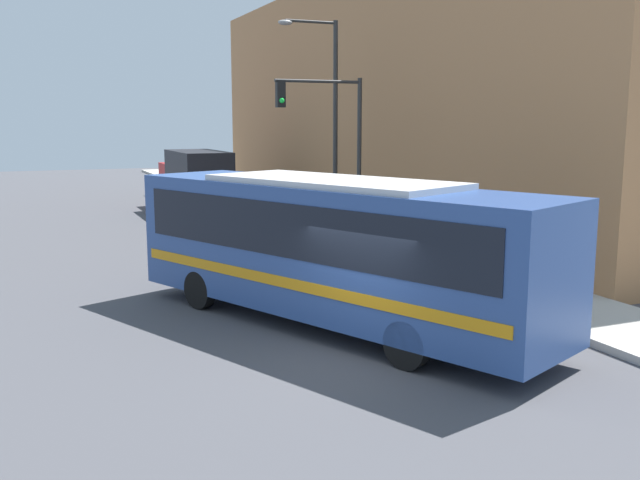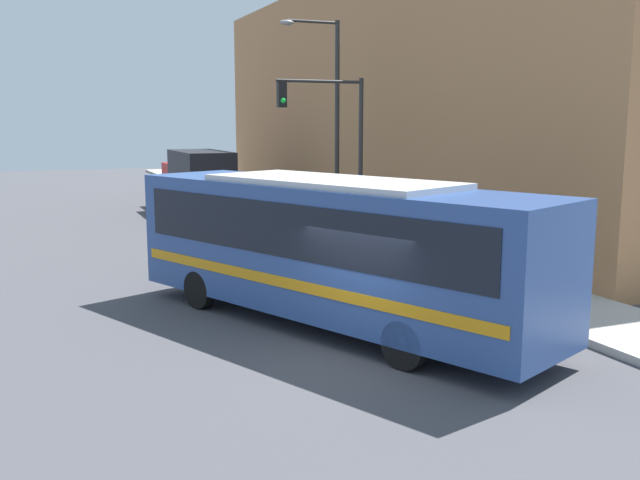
{
  "view_description": "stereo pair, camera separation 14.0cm",
  "coord_description": "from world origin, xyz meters",
  "views": [
    {
      "loc": [
        -6.19,
        -12.07,
        4.61
      ],
      "look_at": [
        1.22,
        5.3,
        1.45
      ],
      "focal_mm": 40.0,
      "sensor_mm": 36.0,
      "label": 1
    },
    {
      "loc": [
        -6.06,
        -12.12,
        4.61
      ],
      "look_at": [
        1.22,
        5.3,
        1.45
      ],
      "focal_mm": 40.0,
      "sensor_mm": 36.0,
      "label": 2
    }
  ],
  "objects": [
    {
      "name": "traffic_light_pole",
      "position": [
        4.2,
        11.14,
        4.21
      ],
      "size": [
        3.28,
        0.35,
        5.94
      ],
      "color": "#2D2D2D",
      "rests_on": "sidewalk"
    },
    {
      "name": "fire_hydrant",
      "position": [
        5.1,
        5.43,
        0.57
      ],
      "size": [
        0.24,
        0.32,
        0.78
      ],
      "color": "red",
      "rests_on": "sidewalk"
    },
    {
      "name": "delivery_truck",
      "position": [
        2.14,
        23.69,
        1.71
      ],
      "size": [
        2.27,
        7.49,
        3.15
      ],
      "color": "black",
      "rests_on": "ground_plane"
    },
    {
      "name": "parking_meter",
      "position": [
        5.1,
        7.71,
        0.98
      ],
      "size": [
        0.14,
        0.14,
        1.17
      ],
      "color": "#2D2D2D",
      "rests_on": "sidewalk"
    },
    {
      "name": "pedestrian_near_corner",
      "position": [
        5.7,
        12.11,
        1.07
      ],
      "size": [
        0.34,
        0.34,
        1.75
      ],
      "color": "#47382D",
      "rests_on": "sidewalk"
    },
    {
      "name": "city_bus",
      "position": [
        0.22,
        2.31,
        1.93
      ],
      "size": [
        6.69,
        11.03,
        3.36
      ],
      "rotation": [
        0.0,
        0.0,
        0.41
      ],
      "color": "#2D4C8C",
      "rests_on": "ground_plane"
    },
    {
      "name": "street_lamp",
      "position": [
        5.07,
        13.46,
        4.96
      ],
      "size": [
        2.41,
        0.28,
        8.2
      ],
      "color": "#2D2D2D",
      "rests_on": "sidewalk"
    },
    {
      "name": "building_facade",
      "position": [
        10.41,
        17.92,
        5.55
      ],
      "size": [
        6.0,
        33.83,
        11.1
      ],
      "color": "#B27A4C",
      "rests_on": "ground_plane"
    },
    {
      "name": "sidewalk",
      "position": [
        5.96,
        20.0,
        0.09
      ],
      "size": [
        2.91,
        70.0,
        0.18
      ],
      "color": "#B7B2A8",
      "rests_on": "ground_plane"
    },
    {
      "name": "ground_plane",
      "position": [
        0.0,
        0.0,
        0.0
      ],
      "size": [
        120.0,
        120.0,
        0.0
      ],
      "primitive_type": "plane",
      "color": "#47474C"
    }
  ]
}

